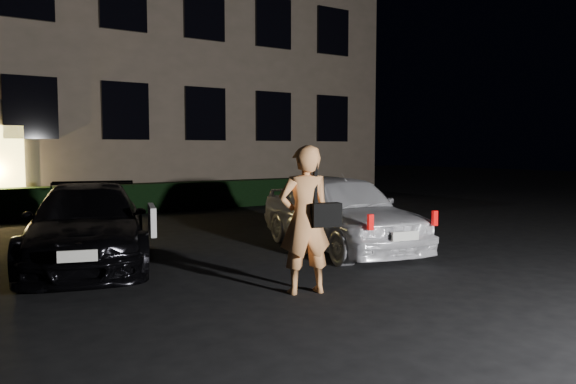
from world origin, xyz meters
TOP-DOWN VIEW (x-y plane):
  - ground at (0.00, 0.00)m, footprint 80.00×80.00m
  - building at (-0.00, 14.99)m, footprint 20.00×8.11m
  - hedge at (0.00, 10.50)m, footprint 15.00×0.70m
  - sedan at (-2.98, 3.63)m, footprint 3.04×4.80m
  - hatch at (1.31, 2.45)m, footprint 2.39×4.44m
  - man at (-1.09, 0.19)m, footprint 0.81×0.64m

SIDE VIEW (x-z plane):
  - ground at x=0.00m, z-range 0.00..0.00m
  - hedge at x=0.00m, z-range 0.00..0.85m
  - sedan at x=-2.98m, z-range 0.00..1.30m
  - hatch at x=1.31m, z-range 0.00..1.44m
  - man at x=-1.09m, z-range 0.00..1.93m
  - building at x=0.00m, z-range 0.00..12.00m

